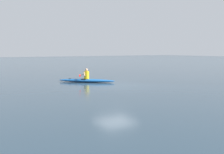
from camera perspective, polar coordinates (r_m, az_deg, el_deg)
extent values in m
plane|color=#283D4C|center=(17.66, 0.73, -1.87)|extent=(160.00, 160.00, 0.00)
ellipsoid|color=#1959A5|center=(19.63, -5.49, -0.76)|extent=(3.54, 3.31, 0.25)
torus|color=black|center=(19.66, -5.93, -0.45)|extent=(0.79, 0.79, 0.04)
cylinder|color=black|center=(20.00, -8.98, -0.35)|extent=(0.18, 0.18, 0.02)
cylinder|color=yellow|center=(19.59, -5.49, 0.41)|extent=(0.37, 0.37, 0.56)
sphere|color=tan|center=(19.56, -5.50, 1.55)|extent=(0.21, 0.21, 0.21)
cylinder|color=black|center=(19.64, -6.05, 0.57)|extent=(1.32, 1.45, 0.03)
ellipsoid|color=red|center=(18.72, -6.89, 0.30)|extent=(0.30, 0.32, 0.17)
ellipsoid|color=red|center=(20.56, -5.28, 0.81)|extent=(0.30, 0.32, 0.17)
cylinder|color=tan|center=(19.33, -5.95, 0.57)|extent=(0.17, 0.32, 0.34)
cylinder|color=tan|center=(19.88, -5.48, 0.72)|extent=(0.31, 0.19, 0.34)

